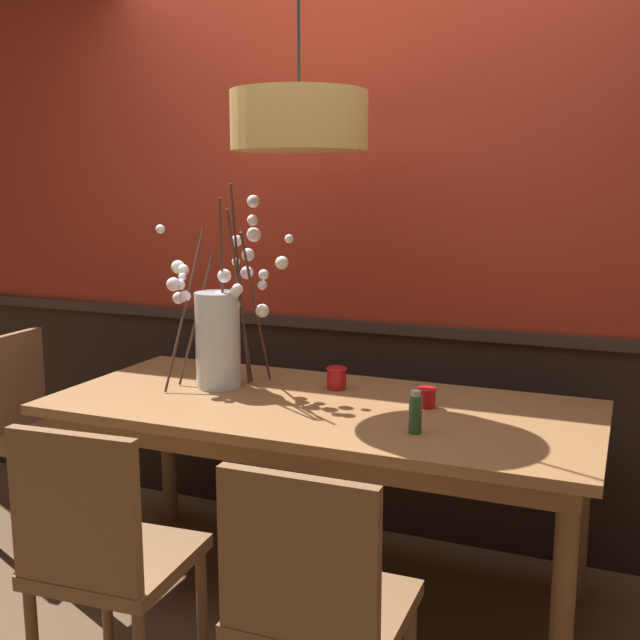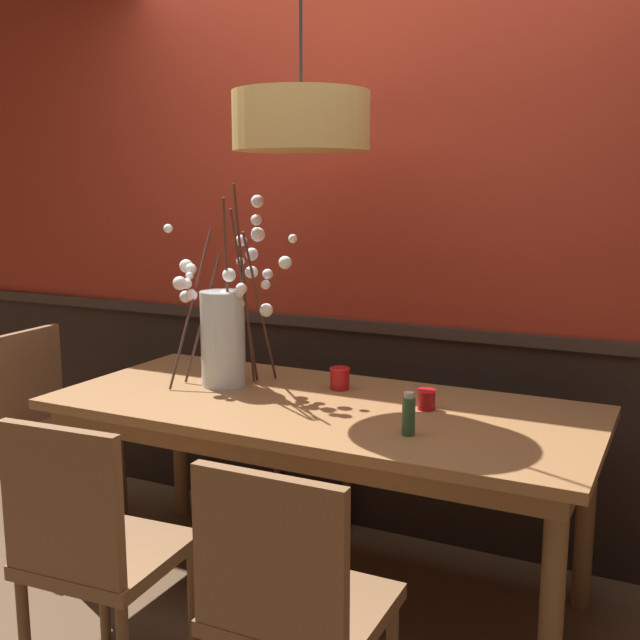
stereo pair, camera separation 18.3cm
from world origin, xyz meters
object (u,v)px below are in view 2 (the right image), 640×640
Objects in this scene: chair_near_side_left at (92,546)px; condiment_bottle at (409,415)px; chair_head_west_end at (49,418)px; pendant_lamp at (301,121)px; dining_table at (320,424)px; candle_holder_nearer_edge at (426,399)px; chair_far_side_left at (338,396)px; candle_holder_nearer_center at (340,378)px; chair_near_side_right at (291,602)px; vase_with_blossoms at (224,332)px.

chair_near_side_left is 1.05m from condiment_bottle.
chair_head_west_end is 0.96× the size of pendant_lamp.
dining_table is 2.11× the size of pendant_lamp.
chair_near_side_left reaches higher than candle_holder_nearer_edge.
chair_far_side_left is 0.75m from candle_holder_nearer_center.
chair_near_side_right is 12.05× the size of candle_holder_nearer_edge.
condiment_bottle is at bearing -54.78° from chair_far_side_left.
chair_near_side_left is 1.23m from candle_holder_nearer_edge.
candle_holder_nearer_center is 1.20× the size of candle_holder_nearer_edge.
candle_holder_nearer_center is 0.41m from candle_holder_nearer_edge.
chair_head_west_end is at bearing -179.65° from dining_table.
dining_table is 0.95m from chair_near_side_right.
vase_with_blossoms is at bearing 162.97° from condiment_bottle.
chair_near_side_right is at bearing -71.44° from candle_holder_nearer_center.
condiment_bottle is at bearing -82.55° from candle_holder_nearer_edge.
condiment_bottle is at bearing -17.03° from vase_with_blossoms.
condiment_bottle is (0.04, -0.30, 0.03)m from candle_holder_nearer_edge.
pendant_lamp is at bearing 77.17° from chair_near_side_left.
pendant_lamp reaches higher than chair_head_west_end.
chair_head_west_end is 12.37× the size of candle_holder_nearer_edge.
chair_near_side_left is (-0.33, -0.87, -0.18)m from dining_table.
dining_table is 1.12m from pendant_lamp.
pendant_lamp is (-0.10, -0.14, 0.98)m from candle_holder_nearer_center.
condiment_bottle is (0.07, 0.66, 0.33)m from chair_near_side_right.
vase_with_blossoms is at bearing 171.98° from dining_table.
chair_near_side_right is 1.11× the size of vase_with_blossoms.
pendant_lamp is (-0.46, 0.94, 1.29)m from chair_near_side_right.
chair_near_side_left reaches higher than condiment_bottle.
dining_table is at bearing -166.10° from candle_holder_nearer_edge.
condiment_bottle is (0.74, -1.05, 0.29)m from chair_far_side_left.
chair_far_side_left reaches higher than dining_table.
candle_holder_nearer_edge is at bearing -16.01° from candle_holder_nearer_center.
chair_far_side_left is at bearing 89.73° from chair_near_side_left.
chair_near_side_right is (0.35, -0.87, -0.18)m from dining_table.
candle_holder_nearer_edge is (0.40, -0.11, -0.01)m from candle_holder_nearer_center.
vase_with_blossoms reaches higher than chair_near_side_left.
condiment_bottle is at bearing -26.00° from dining_table.
chair_near_side_left is at bearing -126.39° from candle_holder_nearer_edge.
candle_holder_nearer_center is 0.60m from condiment_bottle.
pendant_lamp is at bearing -125.56° from candle_holder_nearer_center.
candle_holder_nearer_edge is at bearing 97.45° from condiment_bottle.
chair_near_side_left is 1.16m from candle_holder_nearer_center.
candle_holder_nearer_edge is at bearing 2.63° from pendant_lamp.
chair_far_side_left is at bearing 115.59° from candle_holder_nearer_center.
condiment_bottle is at bearing -43.50° from candle_holder_nearer_center.
dining_table is 1.39m from chair_head_west_end.
candle_holder_nearer_edge is at bearing 13.90° from dining_table.
chair_near_side_left is 1.05m from vase_with_blossoms.
chair_near_side_left is 10.31× the size of candle_holder_nearer_center.
chair_near_side_left is 1.36m from chair_head_west_end.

